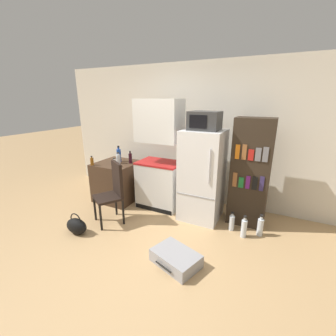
{
  "coord_description": "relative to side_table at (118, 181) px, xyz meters",
  "views": [
    {
      "loc": [
        1.47,
        -2.12,
        1.98
      ],
      "look_at": [
        -0.02,
        0.85,
        0.94
      ],
      "focal_mm": 24.0,
      "sensor_mm": 36.0,
      "label": 1
    }
  ],
  "objects": [
    {
      "name": "suitcase_large_flat",
      "position": [
        1.86,
        -1.22,
        -0.3
      ],
      "size": [
        0.66,
        0.55,
        0.16
      ],
      "rotation": [
        0.0,
        0.0,
        -0.33
      ],
      "color": "#99999E",
      "rests_on": "ground_plane"
    },
    {
      "name": "side_table",
      "position": [
        0.0,
        0.0,
        0.0
      ],
      "size": [
        0.77,
        0.77,
        0.77
      ],
      "color": "#422D1E",
      "rests_on": "ground_plane"
    },
    {
      "name": "bottle_clear_short",
      "position": [
        0.07,
        -0.02,
        0.48
      ],
      "size": [
        0.08,
        0.08,
        0.22
      ],
      "color": "silver",
      "rests_on": "side_table"
    },
    {
      "name": "bottle_blue_soda",
      "position": [
        -0.01,
        0.1,
        0.52
      ],
      "size": [
        0.08,
        0.08,
        0.32
      ],
      "color": "#1E47A3",
      "rests_on": "side_table"
    },
    {
      "name": "bottle_milk_white",
      "position": [
        0.15,
        -0.23,
        0.45
      ],
      "size": [
        0.08,
        0.08,
        0.17
      ],
      "color": "white",
      "rests_on": "side_table"
    },
    {
      "name": "handbag",
      "position": [
        0.23,
        -1.29,
        -0.26
      ],
      "size": [
        0.36,
        0.2,
        0.33
      ],
      "color": "black",
      "rests_on": "ground_plane"
    },
    {
      "name": "water_bottle_back",
      "position": [
        2.32,
        -0.14,
        -0.25
      ],
      "size": [
        0.08,
        0.08,
        0.31
      ],
      "color": "silver",
      "rests_on": "ground_plane"
    },
    {
      "name": "water_bottle_front",
      "position": [
        2.73,
        -0.09,
        -0.24
      ],
      "size": [
        0.09,
        0.09,
        0.34
      ],
      "color": "silver",
      "rests_on": "ground_plane"
    },
    {
      "name": "ground_plane",
      "position": [
        1.34,
        -1.22,
        -0.38
      ],
      "size": [
        24.0,
        24.0,
        0.0
      ],
      "primitive_type": "plane",
      "color": "tan"
    },
    {
      "name": "chair",
      "position": [
        0.5,
        -0.72,
        0.19
      ],
      "size": [
        0.55,
        0.55,
        1.01
      ],
      "rotation": [
        0.0,
        0.0,
        -0.56
      ],
      "color": "black",
      "rests_on": "ground_plane"
    },
    {
      "name": "wall_back",
      "position": [
        1.54,
        0.78,
        0.93
      ],
      "size": [
        6.4,
        0.1,
        2.62
      ],
      "color": "silver",
      "rests_on": "ground_plane"
    },
    {
      "name": "microwave",
      "position": [
        1.74,
        0.06,
        1.26
      ],
      "size": [
        0.47,
        0.4,
        0.28
      ],
      "color": "#333333",
      "rests_on": "refrigerator"
    },
    {
      "name": "bottle_wine_dark",
      "position": [
        0.27,
        0.1,
        0.48
      ],
      "size": [
        0.06,
        0.06,
        0.24
      ],
      "color": "black",
      "rests_on": "side_table"
    },
    {
      "name": "refrigerator",
      "position": [
        1.74,
        0.06,
        0.37
      ],
      "size": [
        0.65,
        0.67,
        1.51
      ],
      "color": "white",
      "rests_on": "ground_plane"
    },
    {
      "name": "bookshelf",
      "position": [
        2.47,
        0.21,
        0.47
      ],
      "size": [
        0.58,
        0.36,
        1.71
      ],
      "color": "#2D2319",
      "rests_on": "ground_plane"
    },
    {
      "name": "water_bottle_middle",
      "position": [
        2.51,
        -0.25,
        -0.24
      ],
      "size": [
        0.08,
        0.08,
        0.35
      ],
      "color": "silver",
      "rests_on": "ground_plane"
    },
    {
      "name": "bottle_amber_beer",
      "position": [
        -0.3,
        -0.34,
        0.46
      ],
      "size": [
        0.06,
        0.06,
        0.18
      ],
      "color": "brown",
      "rests_on": "side_table"
    },
    {
      "name": "kitchen_hutch",
      "position": [
        0.91,
        0.11,
        0.54
      ],
      "size": [
        0.8,
        0.55,
        1.97
      ],
      "color": "silver",
      "rests_on": "ground_plane"
    }
  ]
}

